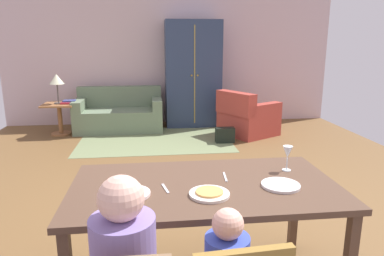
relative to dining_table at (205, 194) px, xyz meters
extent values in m
cube|color=brown|center=(0.09, 1.92, -0.70)|extent=(6.78, 6.72, 0.02)
cube|color=beige|center=(0.09, 5.33, 0.66)|extent=(6.78, 0.10, 2.70)
cube|color=#51392A|center=(0.00, 0.00, 0.05)|extent=(1.76, 0.95, 0.04)
cube|color=#51392A|center=(-0.82, 0.41, -0.33)|extent=(0.06, 0.06, 0.72)
cube|color=#51392A|center=(0.82, 0.41, -0.33)|extent=(0.06, 0.06, 0.72)
cylinder|color=silver|center=(-0.48, -0.12, 0.08)|extent=(0.25, 0.25, 0.02)
cylinder|color=gold|center=(-0.48, -0.12, 0.10)|extent=(0.17, 0.17, 0.01)
cylinder|color=white|center=(0.00, -0.18, 0.08)|extent=(0.25, 0.25, 0.02)
cylinder|color=#D89D4F|center=(0.00, -0.18, 0.10)|extent=(0.17, 0.17, 0.01)
cylinder|color=silver|center=(0.48, -0.10, 0.08)|extent=(0.25, 0.25, 0.02)
cylinder|color=silver|center=(0.63, 0.18, 0.07)|extent=(0.06, 0.06, 0.01)
cylinder|color=silver|center=(0.63, 0.18, 0.12)|extent=(0.01, 0.01, 0.09)
cone|color=silver|center=(0.63, 0.18, 0.21)|extent=(0.07, 0.07, 0.09)
cube|color=silver|center=(-0.26, -0.05, 0.07)|extent=(0.05, 0.15, 0.01)
cube|color=silver|center=(0.16, 0.10, 0.07)|extent=(0.03, 0.17, 0.01)
sphere|color=beige|center=(-0.48, -0.69, 0.32)|extent=(0.21, 0.21, 0.21)
sphere|color=#F1B49D|center=(0.00, -0.69, 0.16)|extent=(0.15, 0.15, 0.15)
cube|color=#717F55|center=(-0.28, 3.86, -0.68)|extent=(2.60, 1.80, 0.01)
cube|color=slate|center=(-0.95, 4.66, -0.48)|extent=(1.64, 0.84, 0.42)
cube|color=slate|center=(-0.95, 5.00, -0.07)|extent=(1.64, 0.20, 0.40)
cube|color=slate|center=(-1.69, 4.66, -0.17)|extent=(0.18, 0.84, 0.20)
cube|color=slate|center=(-0.22, 4.66, -0.17)|extent=(0.18, 0.84, 0.20)
cube|color=#AA3C32|center=(1.46, 4.06, -0.48)|extent=(1.15, 1.15, 0.42)
cube|color=#AA3C32|center=(1.16, 3.90, -0.07)|extent=(0.59, 0.84, 0.40)
cube|color=#AA3C32|center=(1.62, 3.77, -0.17)|extent=(0.82, 0.57, 0.20)
cube|color=#AA3C32|center=(1.29, 4.36, -0.17)|extent=(0.82, 0.57, 0.20)
cube|color=navy|center=(0.52, 4.94, 0.36)|extent=(1.10, 0.56, 2.10)
cube|color=gold|center=(0.52, 4.66, 0.36)|extent=(0.02, 0.01, 1.89)
sphere|color=gold|center=(0.46, 4.65, 0.36)|extent=(0.04, 0.04, 0.04)
sphere|color=gold|center=(0.58, 4.65, 0.36)|extent=(0.04, 0.04, 0.04)
cube|color=#945F36|center=(-2.02, 4.46, -0.12)|extent=(0.56, 0.56, 0.03)
cylinder|color=#945F36|center=(-2.02, 4.46, -0.41)|extent=(0.08, 0.08, 0.55)
cylinder|color=#945F36|center=(-2.02, 4.46, -0.67)|extent=(0.36, 0.36, 0.03)
cylinder|color=#4F4843|center=(-2.02, 4.46, -0.10)|extent=(0.16, 0.16, 0.02)
cylinder|color=#4F4843|center=(-2.02, 4.46, 0.08)|extent=(0.02, 0.02, 0.34)
cone|color=beige|center=(-2.02, 4.46, 0.34)|extent=(0.26, 0.26, 0.18)
cube|color=#A12330|center=(-1.86, 4.43, -0.09)|extent=(0.22, 0.16, 0.03)
cube|color=#384483|center=(-1.83, 4.50, -0.07)|extent=(0.22, 0.16, 0.03)
cube|color=black|center=(0.91, 3.56, -0.56)|extent=(0.32, 0.16, 0.26)
camera|label=1|loc=(-0.34, -2.15, 0.98)|focal=32.94mm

